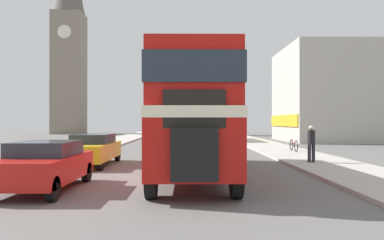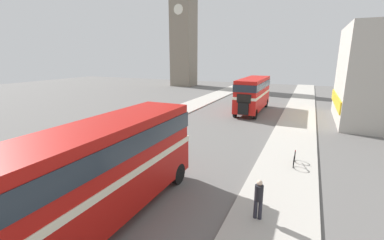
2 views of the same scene
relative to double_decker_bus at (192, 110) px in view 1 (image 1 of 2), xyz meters
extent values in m
plane|color=slate|center=(-0.65, -1.35, -2.44)|extent=(120.00, 120.00, 0.00)
cube|color=#B7B2A8|center=(6.10, -1.35, -2.38)|extent=(3.50, 120.00, 0.12)
cube|color=#B2140F|center=(0.00, 0.02, -1.14)|extent=(2.47, 10.81, 1.57)
cube|color=beige|center=(0.00, 0.02, -0.21)|extent=(2.49, 10.86, 0.29)
cube|color=#B2140F|center=(0.00, 0.02, 0.78)|extent=(2.42, 10.59, 1.71)
cube|color=#232D38|center=(0.00, 0.02, 0.87)|extent=(2.49, 10.70, 0.77)
cube|color=black|center=(0.00, -5.48, -1.22)|extent=(1.11, 0.20, 1.25)
cube|color=black|center=(0.00, -5.34, -0.16)|extent=(1.48, 0.12, 0.91)
cylinder|color=black|center=(-1.09, -4.51, -1.90)|extent=(0.28, 1.09, 1.09)
cylinder|color=black|center=(1.09, -4.51, -1.90)|extent=(0.28, 1.09, 1.09)
cylinder|color=black|center=(-1.09, 4.45, -1.90)|extent=(0.28, 1.09, 1.09)
cylinder|color=black|center=(1.09, 4.45, -1.90)|extent=(0.28, 1.09, 1.09)
cube|color=red|center=(0.85, 24.19, -1.15)|extent=(2.47, 9.16, 1.55)
cube|color=beige|center=(0.85, 24.19, -0.24)|extent=(2.49, 9.21, 0.28)
cube|color=red|center=(0.85, 24.19, 0.75)|extent=(2.42, 8.98, 1.69)
cube|color=#232D38|center=(0.85, 24.19, 0.83)|extent=(2.49, 9.07, 0.76)
cube|color=black|center=(0.85, 19.51, -1.23)|extent=(1.11, 0.20, 1.24)
cube|color=black|center=(0.85, 19.65, -0.18)|extent=(1.48, 0.12, 0.90)
cylinder|color=black|center=(-0.24, 20.48, -1.90)|extent=(0.28, 1.09, 1.09)
cylinder|color=black|center=(1.94, 20.48, -1.90)|extent=(0.28, 1.09, 1.09)
cylinder|color=black|center=(-0.24, 27.80, -1.90)|extent=(0.28, 1.09, 1.09)
cylinder|color=black|center=(1.94, 27.80, -1.90)|extent=(0.28, 1.09, 1.09)
cube|color=red|center=(-4.32, -3.30, -1.80)|extent=(1.83, 4.00, 0.70)
cube|color=#232D38|center=(-4.32, -3.14, -1.24)|extent=(1.61, 2.08, 0.42)
cylinder|color=black|center=(-3.51, -4.85, -2.12)|extent=(0.20, 0.64, 0.64)
cylinder|color=black|center=(-5.14, -1.75, -2.12)|extent=(0.20, 0.64, 0.64)
cylinder|color=black|center=(-3.51, -1.75, -2.12)|extent=(0.20, 0.64, 0.64)
cube|color=gold|center=(-4.48, 2.87, -1.80)|extent=(1.76, 4.59, 0.70)
cube|color=#232D38|center=(-4.48, 3.06, -1.24)|extent=(1.55, 2.39, 0.42)
cylinder|color=black|center=(-5.26, 1.02, -2.12)|extent=(0.20, 0.64, 0.64)
cylinder|color=black|center=(-3.70, 1.02, -2.12)|extent=(0.20, 0.64, 0.64)
cylinder|color=black|center=(-5.26, 4.72, -2.12)|extent=(0.20, 0.64, 0.64)
cylinder|color=black|center=(-3.70, 4.72, -2.12)|extent=(0.20, 0.64, 0.64)
cylinder|color=#282833|center=(5.42, 2.94, -1.91)|extent=(0.15, 0.15, 0.82)
cylinder|color=#282833|center=(5.61, 2.94, -1.91)|extent=(0.15, 0.15, 0.82)
cylinder|color=black|center=(5.51, 2.94, -1.18)|extent=(0.34, 0.34, 0.65)
sphere|color=beige|center=(5.51, 2.94, -0.74)|extent=(0.22, 0.22, 0.22)
torus|color=black|center=(6.51, 8.80, -1.97)|extent=(0.05, 0.71, 0.71)
torus|color=black|center=(6.51, 9.85, -1.97)|extent=(0.05, 0.71, 0.71)
cylinder|color=maroon|center=(6.51, 9.33, -1.82)|extent=(0.04, 1.06, 0.34)
cylinder|color=maroon|center=(6.51, 9.70, -1.75)|extent=(0.04, 0.04, 0.43)
cube|color=gray|center=(-19.44, 46.56, 7.32)|extent=(4.66, 4.66, 19.52)
cylinder|color=silver|center=(-19.44, 44.18, 13.56)|extent=(2.10, 0.10, 2.10)
cube|color=#B2ADA3|center=(18.44, 23.83, 2.28)|extent=(17.65, 10.72, 9.44)
cube|color=gold|center=(9.56, 23.83, -0.36)|extent=(0.12, 10.18, 1.13)
camera|label=1|loc=(-0.15, -14.15, -0.45)|focal=35.00mm
camera|label=2|loc=(6.92, -6.49, 4.08)|focal=24.00mm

